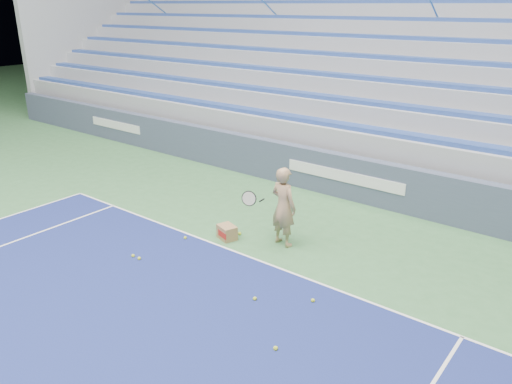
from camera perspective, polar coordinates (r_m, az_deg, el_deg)
sponsor_barrier at (r=12.63m, az=10.28°, el=1.75°), size 30.00×0.32×1.10m
bleachers at (r=17.40m, az=19.85°, el=12.16°), size 31.00×9.15×7.30m
tennis_player at (r=9.89m, az=3.12°, el=-1.68°), size 0.93×0.86×1.64m
ball_box at (r=10.39m, az=-3.34°, el=-4.61°), size 0.47×0.41×0.29m
tennis_ball_0 at (r=10.59m, az=-1.87°, el=-4.75°), size 0.07×0.07×0.07m
tennis_ball_1 at (r=8.40m, az=6.52°, el=-12.22°), size 0.07×0.07×0.07m
tennis_ball_2 at (r=7.37m, az=2.25°, el=-17.42°), size 0.07×0.07×0.07m
tennis_ball_3 at (r=8.39m, az=-0.14°, el=-12.10°), size 0.07×0.07×0.07m
tennis_ball_4 at (r=10.49m, az=-8.10°, el=-5.20°), size 0.07×0.07×0.07m
tennis_ball_5 at (r=9.84m, az=-13.20°, el=-7.41°), size 0.07×0.07×0.07m
tennis_ball_6 at (r=9.97m, az=-13.87°, el=-7.09°), size 0.07×0.07×0.07m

